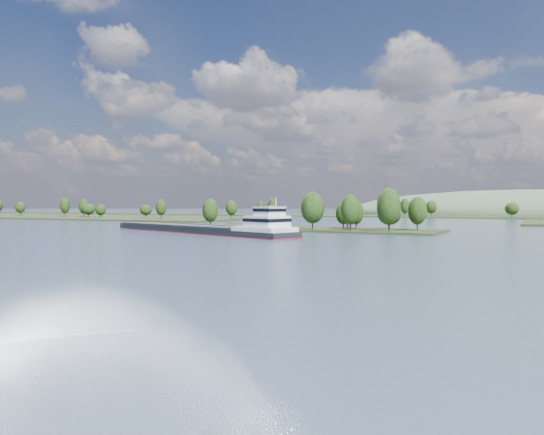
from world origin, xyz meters
The scene contains 6 objects.
ground centered at (0.00, 120.00, 0.00)m, with size 1800.00×1800.00×0.00m, color #3E4F6B.
tree_island centered at (8.38, 179.13, 4.30)m, with size 100.00×30.86×15.69m.
left_bank centered at (-229.08, 260.07, 0.94)m, with size 300.00×80.00×15.06m.
back_shoreline centered at (8.66, 399.77, 0.68)m, with size 900.00×60.00×15.74m.
hill_west centered at (60.00, 500.00, 0.00)m, with size 320.00×160.00×44.00m, color #465C3F.
cargo_barge centered at (-20.19, 143.72, 1.56)m, with size 89.98×41.35×12.41m.
Camera 1 is at (81.38, -2.88, 10.00)m, focal length 35.00 mm.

